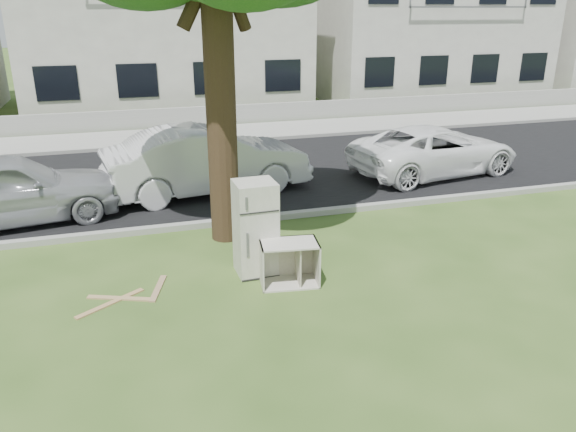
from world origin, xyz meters
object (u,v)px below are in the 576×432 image
object	(u,v)px
fridge	(256,228)
car_center	(207,160)
cabinet	(289,263)
car_right	(435,150)
car_left	(7,189)

from	to	relation	value
fridge	car_center	world-z (taller)	fridge
fridge	cabinet	size ratio (longest dim) A/B	1.73
car_center	car_right	size ratio (longest dim) A/B	1.04
fridge	cabinet	world-z (taller)	fridge
car_right	car_left	distance (m)	10.06
fridge	car_left	distance (m)	5.53
car_center	car_left	size ratio (longest dim) A/B	1.11
cabinet	car_center	xyz separation A→B (m)	(-0.47, 5.01, 0.43)
cabinet	car_center	world-z (taller)	car_center
car_center	car_right	bearing A→B (deg)	-99.61
cabinet	car_right	distance (m)	7.31
fridge	car_right	world-z (taller)	fridge
car_left	fridge	bearing A→B (deg)	-139.44
fridge	cabinet	xyz separation A→B (m)	(0.40, -0.55, -0.43)
cabinet	fridge	bearing A→B (deg)	133.70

